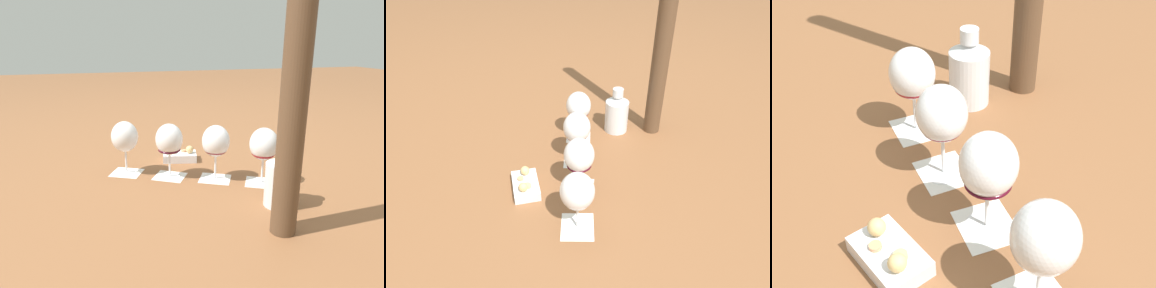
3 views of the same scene
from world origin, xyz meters
TOP-DOWN VIEW (x-y plane):
  - ground_plane at (0.00, 0.00)m, footprint 8.00×8.00m
  - tasting_card_0 at (-0.22, 0.10)m, footprint 0.14×0.13m
  - tasting_card_1 at (-0.08, 0.03)m, footprint 0.14×0.13m
  - tasting_card_2 at (0.07, -0.03)m, footprint 0.14×0.13m
  - tasting_card_3 at (0.22, -0.11)m, footprint 0.14×0.13m
  - wine_glass_0 at (-0.22, 0.10)m, footprint 0.09×0.09m
  - wine_glass_1 at (-0.08, 0.03)m, footprint 0.09×0.09m
  - wine_glass_2 at (0.07, -0.03)m, footprint 0.09×0.09m
  - wine_glass_3 at (0.22, -0.11)m, footprint 0.09×0.09m
  - ceramic_vase at (-0.20, 0.26)m, footprint 0.09×0.09m
  - snack_dish at (-0.00, -0.19)m, footprint 0.14×0.11m
  - umbrella_pole at (-0.13, 0.39)m, footprint 0.06×0.06m

SIDE VIEW (x-z plane):
  - ground_plane at x=0.00m, z-range 0.00..0.00m
  - tasting_card_0 at x=-0.22m, z-range 0.00..0.00m
  - tasting_card_1 at x=-0.08m, z-range 0.00..0.00m
  - tasting_card_2 at x=0.07m, z-range 0.00..0.00m
  - tasting_card_3 at x=0.22m, z-range 0.00..0.00m
  - snack_dish at x=0.00m, z-range -0.01..0.05m
  - ceramic_vase at x=-0.20m, z-range -0.01..0.17m
  - wine_glass_1 at x=-0.08m, z-range 0.03..0.22m
  - wine_glass_3 at x=0.22m, z-range 0.03..0.22m
  - wine_glass_0 at x=-0.22m, z-range 0.03..0.22m
  - wine_glass_2 at x=0.07m, z-range 0.04..0.22m
  - umbrella_pole at x=-0.13m, z-range 0.00..0.99m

